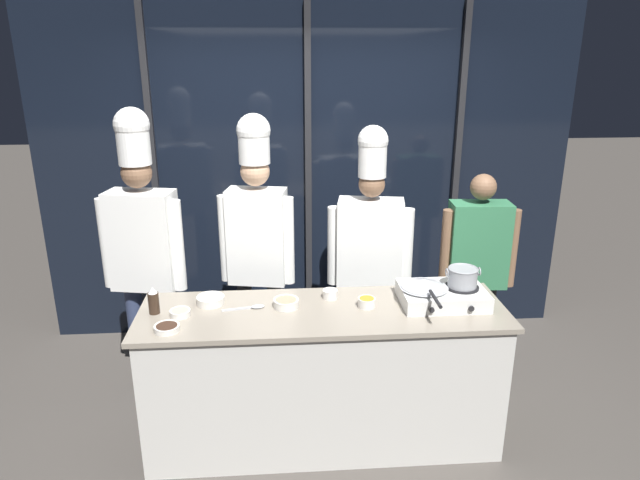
{
  "coord_description": "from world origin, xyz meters",
  "views": [
    {
      "loc": [
        -0.25,
        -3.02,
        2.36
      ],
      "look_at": [
        0.0,
        0.25,
        1.24
      ],
      "focal_mm": 32.0,
      "sensor_mm": 36.0,
      "label": 1
    }
  ],
  "objects": [
    {
      "name": "prep_bowl_carrots",
      "position": [
        0.26,
        0.02,
        0.92
      ],
      "size": [
        0.11,
        0.11,
        0.06
      ],
      "color": "silver",
      "rests_on": "demo_counter"
    },
    {
      "name": "prep_bowl_soy_glaze",
      "position": [
        -0.87,
        -0.19,
        0.91
      ],
      "size": [
        0.14,
        0.14,
        0.03
      ],
      "color": "silver",
      "rests_on": "demo_counter"
    },
    {
      "name": "portable_stove",
      "position": [
        0.72,
        0.05,
        0.94
      ],
      "size": [
        0.5,
        0.38,
        0.11
      ],
      "color": "silver",
      "rests_on": "demo_counter"
    },
    {
      "name": "chef_line",
      "position": [
        0.39,
        0.7,
        1.05
      ],
      "size": [
        0.58,
        0.31,
        1.87
      ],
      "rotation": [
        0.0,
        0.0,
        2.97
      ],
      "color": "#2D3856",
      "rests_on": "ground_plane"
    },
    {
      "name": "stock_pot",
      "position": [
        0.84,
        0.05,
        1.06
      ],
      "size": [
        0.2,
        0.18,
        0.12
      ],
      "color": "#93969B",
      "rests_on": "portable_stove"
    },
    {
      "name": "chef_sous",
      "position": [
        -0.4,
        0.66,
        1.17
      ],
      "size": [
        0.51,
        0.27,
        1.96
      ],
      "rotation": [
        0.0,
        0.0,
        2.95
      ],
      "color": "#232326",
      "rests_on": "ground_plane"
    },
    {
      "name": "person_guest",
      "position": [
        1.14,
        0.63,
        0.94
      ],
      "size": [
        0.53,
        0.24,
        1.55
      ],
      "rotation": [
        0.0,
        0.0,
        3.08
      ],
      "color": "#232326",
      "rests_on": "ground_plane"
    },
    {
      "name": "chef_head",
      "position": [
        -1.14,
        0.61,
        1.17
      ],
      "size": [
        0.56,
        0.3,
        2.01
      ],
      "rotation": [
        0.0,
        0.0,
        2.95
      ],
      "color": "#2D3856",
      "rests_on": "ground_plane"
    },
    {
      "name": "ground_plane",
      "position": [
        0.0,
        0.0,
        0.0
      ],
      "size": [
        24.0,
        24.0,
        0.0
      ],
      "primitive_type": "plane",
      "color": "#47423D"
    },
    {
      "name": "prep_bowl_chicken",
      "position": [
        -0.67,
        0.14,
        0.92
      ],
      "size": [
        0.17,
        0.17,
        0.05
      ],
      "color": "silver",
      "rests_on": "demo_counter"
    },
    {
      "name": "frying_pan",
      "position": [
        0.61,
        0.04,
        1.02
      ],
      "size": [
        0.29,
        0.5,
        0.05
      ],
      "color": "#ADAFB5",
      "rests_on": "portable_stove"
    },
    {
      "name": "prep_bowl_ginger",
      "position": [
        -0.83,
        -0.01,
        0.91
      ],
      "size": [
        0.12,
        0.12,
        0.04
      ],
      "color": "silver",
      "rests_on": "demo_counter"
    },
    {
      "name": "prep_bowl_mushrooms",
      "position": [
        -0.22,
        0.06,
        0.92
      ],
      "size": [
        0.15,
        0.15,
        0.05
      ],
      "color": "silver",
      "rests_on": "demo_counter"
    },
    {
      "name": "prep_bowl_onion",
      "position": [
        0.06,
        0.16,
        0.92
      ],
      "size": [
        0.09,
        0.09,
        0.06
      ],
      "color": "silver",
      "rests_on": "demo_counter"
    },
    {
      "name": "window_wall_back",
      "position": [
        0.0,
        1.54,
        1.35
      ],
      "size": [
        4.31,
        0.09,
        2.7
      ],
      "color": "black",
      "rests_on": "ground_plane"
    },
    {
      "name": "demo_counter",
      "position": [
        0.0,
        0.0,
        0.45
      ],
      "size": [
        2.16,
        0.65,
        0.89
      ],
      "color": "beige",
      "rests_on": "ground_plane"
    },
    {
      "name": "serving_spoon_slotted",
      "position": [
        -0.42,
        0.06,
        0.9
      ],
      "size": [
        0.25,
        0.07,
        0.02
      ],
      "color": "#B2B5BA",
      "rests_on": "demo_counter"
    },
    {
      "name": "squeeze_bottle_soy",
      "position": [
        -0.98,
        0.03,
        0.97
      ],
      "size": [
        0.06,
        0.06,
        0.16
      ],
      "color": "#332319",
      "rests_on": "demo_counter"
    }
  ]
}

